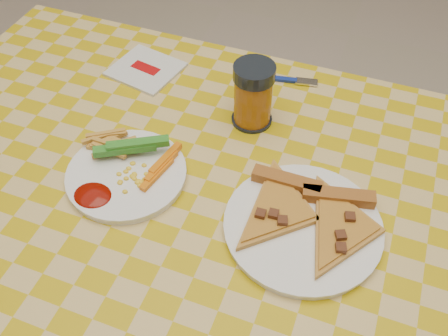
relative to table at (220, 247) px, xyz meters
The scene contains 8 objects.
table is the anchor object (origin of this frame).
plate_left 0.20m from the table, behind, with size 0.20×0.20×0.01m, color white.
plate_right 0.15m from the table, 13.43° to the left, with size 0.24×0.24×0.01m, color white.
fries_veggies 0.21m from the table, 166.58° to the left, with size 0.19×0.17×0.04m.
pizza_slices 0.16m from the table, 20.01° to the left, with size 0.26×0.24×0.02m.
drink_glass 0.27m from the table, 96.40° to the left, with size 0.08×0.08×0.12m.
napkin 0.42m from the table, 132.75° to the left, with size 0.15×0.14×0.01m.
fork 0.38m from the table, 90.40° to the left, with size 0.14×0.04×0.01m.
Camera 1 is at (0.17, -0.42, 1.39)m, focal length 40.00 mm.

